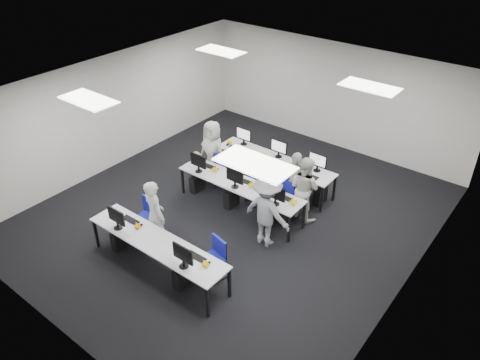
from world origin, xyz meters
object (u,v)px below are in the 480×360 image
Objects in this scene: desk_front at (157,243)px; student_0 at (155,215)px; chair_4 at (288,205)px; chair_3 at (257,193)px; photographer at (267,211)px; student_3 at (295,182)px; chair_0 at (147,225)px; chair_1 at (212,266)px; chair_6 at (257,185)px; chair_7 at (291,199)px; student_1 at (304,188)px; chair_5 at (225,172)px; chair_2 at (216,173)px; desk_mid at (240,185)px; student_2 at (213,151)px.

student_0 reaches higher than desk_front.
student_0 is (-1.57, -2.58, 0.49)m from chair_4.
chair_3 is 0.50× the size of photographer.
chair_3 is 0.52× the size of student_0.
chair_3 is 0.54× the size of student_3.
chair_0 is 1.94m from chair_1.
chair_6 is 1.03× the size of chair_7.
student_1 is (0.27, 0.22, 0.46)m from chair_4.
chair_6 is 0.56× the size of student_3.
chair_5 is at bearing -29.85° from photographer.
chair_6 is 1.00m from chair_7.
chair_2 is 1.01× the size of chair_3.
chair_1 is 1.00× the size of chair_5.
student_1 reaches higher than chair_1.
desk_front is 3.53m from chair_7.
chair_2 is 0.95× the size of chair_5.
desk_mid is at bearing -90.73° from student_0.
chair_0 is 1.10× the size of chair_7.
chair_4 is 0.61× the size of student_2.
desk_mid is 0.89m from chair_6.
student_0 reaches higher than desk_mid.
chair_0 is (-0.97, -2.00, -0.39)m from desk_mid.
chair_7 is at bearing 48.53° from chair_0.
chair_1 is 3.71m from student_2.
student_0 is at bearing -88.52° from chair_3.
chair_5 reaches higher than chair_3.
student_3 is at bearing -81.01° from photographer.
photographer is at bearing -30.69° from chair_3.
desk_mid is at bearing 90.00° from desk_front.
chair_5 reaches higher than chair_1.
chair_1 is 1.05× the size of chair_3.
student_1 reaches higher than chair_6.
chair_0 is (-0.97, 0.60, -0.39)m from desk_front.
student_0 is (0.69, -2.71, 0.54)m from chair_2.
student_1 is 0.93× the size of photographer.
student_3 reaches higher than chair_6.
chair_5 is at bearing 85.34° from chair_0.
student_0 is (-1.49, -2.87, 0.54)m from chair_7.
chair_6 is (-1.03, 2.88, -0.00)m from chair_1.
chair_4 reaches higher than chair_3.
student_3 is (0.06, -0.01, 0.51)m from chair_7.
student_2 reaches higher than desk_front.
photographer is at bearing -75.95° from chair_4.
student_3 is at bearing 102.00° from chair_1.
desk_front is 3.72× the size of chair_6.
desk_front is 2.08× the size of student_3.
desk_mid is 1.99× the size of student_0.
chair_2 is 0.54× the size of student_3.
student_1 is (2.54, 0.09, 0.50)m from chair_2.
chair_0 reaches higher than desk_mid.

